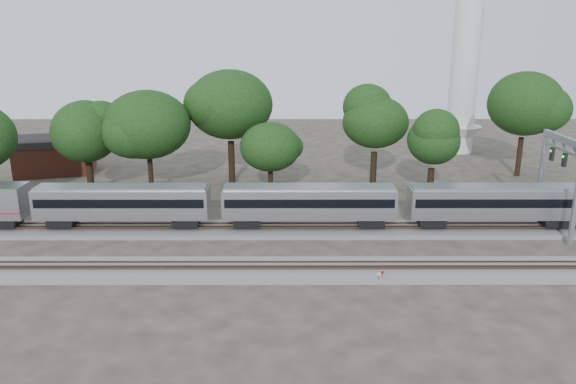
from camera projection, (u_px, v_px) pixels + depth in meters
name	position (u px, v px, depth m)	size (l,w,h in m)	color
ground	(300.00, 254.00, 51.63)	(160.00, 160.00, 0.00)	#383328
track_far	(298.00, 229.00, 57.33)	(160.00, 5.00, 0.73)	slate
track_near	(301.00, 270.00, 47.74)	(160.00, 5.00, 0.73)	slate
train	(496.00, 201.00, 56.52)	(127.97, 3.12, 4.60)	#B1B3B8
switch_stand_red	(382.00, 275.00, 45.96)	(0.28, 0.11, 0.90)	#512D19
switch_stand_white	(379.00, 276.00, 45.41)	(0.32, 0.14, 1.04)	#512D19
switch_lever	(385.00, 280.00, 46.03)	(0.50, 0.30, 0.30)	#512D19
signal_gantry	(560.00, 163.00, 55.41)	(0.69, 8.12, 9.87)	gray
brick_building	(55.00, 155.00, 80.25)	(12.10, 9.83, 5.10)	brown
tree_1	(86.00, 132.00, 67.75)	(8.13, 8.13, 11.47)	black
tree_2	(147.00, 125.00, 67.85)	(8.92, 8.92, 12.58)	black
tree_3	(230.00, 105.00, 72.52)	(10.67, 10.67, 15.05)	black
tree_4	(270.00, 147.00, 66.93)	(6.48, 6.48, 9.14)	black
tree_5	(375.00, 122.00, 71.58)	(8.59, 8.59, 12.11)	black
tree_6	(433.00, 141.00, 65.76)	(7.45, 7.45, 10.50)	black
tree_7	(525.00, 104.00, 76.33)	(10.28, 10.28, 14.49)	black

